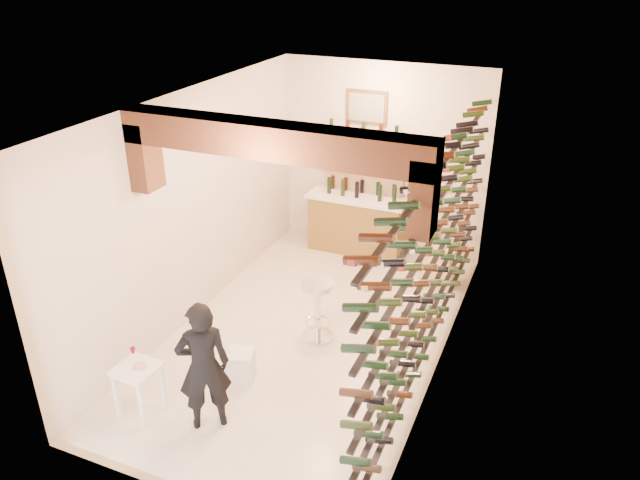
% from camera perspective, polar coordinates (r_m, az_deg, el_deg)
% --- Properties ---
extents(ground, '(6.00, 6.00, 0.00)m').
position_cam_1_polar(ground, '(8.48, -0.80, -8.75)').
color(ground, silver).
rests_on(ground, ground).
extents(room_shell, '(3.52, 6.02, 3.21)m').
position_cam_1_polar(room_shell, '(7.21, -1.73, 5.02)').
color(room_shell, beige).
rests_on(room_shell, ground).
extents(wine_rack, '(0.32, 5.70, 2.56)m').
position_cam_1_polar(wine_rack, '(7.29, 10.23, -1.23)').
color(wine_rack, black).
rests_on(wine_rack, ground).
extents(back_counter, '(1.70, 0.62, 1.29)m').
position_cam_1_polar(back_counter, '(10.47, 3.48, 1.66)').
color(back_counter, olive).
rests_on(back_counter, ground).
extents(back_shelving, '(1.40, 0.31, 2.73)m').
position_cam_1_polar(back_shelving, '(10.44, 4.02, 5.34)').
color(back_shelving, tan).
rests_on(back_shelving, ground).
extents(tasting_table, '(0.47, 0.47, 0.78)m').
position_cam_1_polar(tasting_table, '(7.19, -16.72, -12.07)').
color(tasting_table, white).
rests_on(tasting_table, ground).
extents(white_stool, '(0.38, 0.38, 0.38)m').
position_cam_1_polar(white_stool, '(7.65, -7.39, -11.58)').
color(white_stool, white).
rests_on(white_stool, ground).
extents(person, '(0.68, 0.65, 1.57)m').
position_cam_1_polar(person, '(6.73, -10.86, -11.54)').
color(person, black).
rests_on(person, ground).
extents(chrome_barstool, '(0.44, 0.44, 0.85)m').
position_cam_1_polar(chrome_barstool, '(8.14, -0.24, -6.22)').
color(chrome_barstool, silver).
rests_on(chrome_barstool, ground).
extents(crate_lower, '(0.54, 0.40, 0.31)m').
position_cam_1_polar(crate_lower, '(9.73, 10.81, -3.27)').
color(crate_lower, '#E9CD80').
rests_on(crate_lower, ground).
extents(crate_upper, '(0.54, 0.41, 0.28)m').
position_cam_1_polar(crate_upper, '(9.59, 10.96, -1.72)').
color(crate_upper, '#E9CD80').
rests_on(crate_upper, crate_lower).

